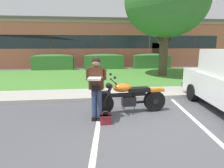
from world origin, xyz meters
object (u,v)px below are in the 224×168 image
Objects in this scene: motorcycle at (132,97)px; hedge_center_right at (152,61)px; handbag at (106,119)px; brick_building at (98,43)px; hedge_center_left at (104,61)px; shade_tree at (166,2)px; rider_person at (96,84)px; hedge_left at (53,62)px.

motorcycle is 10.90m from hedge_center_right.
motorcycle is 6.23× the size of handbag.
hedge_center_left is at bearing -89.21° from brick_building.
brick_building is at bearing 109.43° from shade_tree.
rider_person is 8.81m from shade_tree.
motorcycle is at bearing 23.34° from rider_person.
rider_person is 0.26× the size of shade_tree.
rider_person is 4.74× the size of handbag.
hedge_center_right is (4.84, 10.95, 0.51)m from handbag.
rider_person is (-1.08, -0.47, 0.53)m from motorcycle.
hedge_left is 7.33m from brick_building.
rider_person reaches higher than hedge_center_left.
hedge_left is 1.06× the size of hedge_center_right.
motorcycle is 10.15m from hedge_center_left.
motorcycle is at bearing 42.56° from handbag.
handbag is 11.39m from hedge_left.
hedge_center_left is (-0.00, 10.15, 0.17)m from motorcycle.
hedge_center_right is 7.42m from brick_building.
shade_tree is at bearing -98.16° from hedge_center_right.
handbag is 9.33m from shade_tree.
handbag is 0.05× the size of shade_tree.
rider_person is at bearing -156.66° from motorcycle.
brick_building reaches higher than handbag.
shade_tree reaches higher than hedge_center_right.
rider_person is 0.55× the size of hedge_left.
rider_person is 16.72m from brick_building.
handbag is 11.98m from hedge_center_right.
shade_tree is at bearing -27.65° from hedge_left.
rider_person is at bearing -123.66° from shade_tree.
hedge_left is at bearing 180.00° from hedge_center_left.
brick_building reaches higher than hedge_center_right.
hedge_center_right is at bearing 81.84° from shade_tree.
motorcycle is at bearing -89.98° from hedge_center_left.
hedge_center_left is 0.13× the size of brick_building.
shade_tree is 2.22× the size of hedge_center_right.
handbag is 0.12× the size of hedge_center_left.
brick_building is at bearing 123.84° from hedge_center_right.
motorcycle is 8.18m from shade_tree.
handbag is 11.00m from hedge_center_left.
motorcycle is 0.72× the size of hedge_center_left.
hedge_center_left is (-3.41, 3.87, -3.81)m from shade_tree.
motorcycle is 1.32× the size of rider_person.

